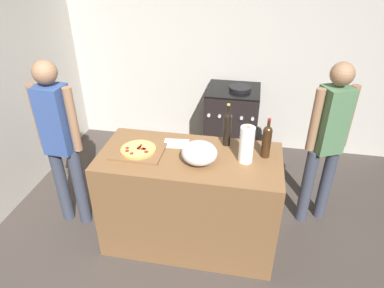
# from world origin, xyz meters

# --- Properties ---
(ground_plane) EXTENTS (4.37, 3.15, 0.02)m
(ground_plane) POSITION_xyz_m (0.00, 1.27, -0.01)
(ground_plane) COLOR #3F3833
(kitchen_wall_rear) EXTENTS (4.37, 0.10, 2.60)m
(kitchen_wall_rear) POSITION_xyz_m (0.00, 2.60, 1.30)
(kitchen_wall_rear) COLOR #BCB7AD
(kitchen_wall_rear) RESTS_ON ground_plane
(kitchen_wall_left) EXTENTS (0.10, 3.15, 2.60)m
(kitchen_wall_left) POSITION_xyz_m (-1.94, 1.27, 1.30)
(kitchen_wall_left) COLOR #BCB7AD
(kitchen_wall_left) RESTS_ON ground_plane
(counter) EXTENTS (1.46, 0.69, 0.91)m
(counter) POSITION_xyz_m (-0.02, 0.72, 0.45)
(counter) COLOR brown
(counter) RESTS_ON ground_plane
(cutting_board) EXTENTS (0.40, 0.32, 0.02)m
(cutting_board) POSITION_xyz_m (-0.44, 0.70, 0.92)
(cutting_board) COLOR brown
(cutting_board) RESTS_ON counter
(pizza) EXTENTS (0.29, 0.29, 0.03)m
(pizza) POSITION_xyz_m (-0.44, 0.69, 0.94)
(pizza) COLOR tan
(pizza) RESTS_ON cutting_board
(mixing_bowl) EXTENTS (0.28, 0.28, 0.17)m
(mixing_bowl) POSITION_xyz_m (0.07, 0.65, 1.00)
(mixing_bowl) COLOR #B2B2B7
(mixing_bowl) RESTS_ON counter
(paper_towel_roll) EXTENTS (0.11, 0.11, 0.30)m
(paper_towel_roll) POSITION_xyz_m (0.41, 0.73, 1.06)
(paper_towel_roll) COLOR white
(paper_towel_roll) RESTS_ON counter
(wine_bottle_amber) EXTENTS (0.06, 0.06, 0.37)m
(wine_bottle_amber) POSITION_xyz_m (0.24, 0.95, 1.07)
(wine_bottle_amber) COLOR black
(wine_bottle_amber) RESTS_ON counter
(wine_bottle_dark) EXTENTS (0.07, 0.07, 0.33)m
(wine_bottle_dark) POSITION_xyz_m (0.56, 0.83, 1.06)
(wine_bottle_dark) COLOR #331E0F
(wine_bottle_dark) RESTS_ON counter
(recipe_sheet) EXTENTS (0.22, 0.17, 0.00)m
(recipe_sheet) POSITION_xyz_m (-0.17, 0.89, 0.91)
(recipe_sheet) COLOR white
(recipe_sheet) RESTS_ON counter
(stove) EXTENTS (0.61, 0.59, 0.96)m
(stove) POSITION_xyz_m (0.21, 2.20, 0.46)
(stove) COLOR black
(stove) RESTS_ON ground_plane
(person_in_stripes) EXTENTS (0.40, 0.21, 1.61)m
(person_in_stripes) POSITION_xyz_m (-1.17, 0.77, 0.93)
(person_in_stripes) COLOR #383D4C
(person_in_stripes) RESTS_ON ground_plane
(person_in_red) EXTENTS (0.36, 0.28, 1.58)m
(person_in_red) POSITION_xyz_m (1.10, 1.23, 0.91)
(person_in_red) COLOR #383D4C
(person_in_red) RESTS_ON ground_plane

